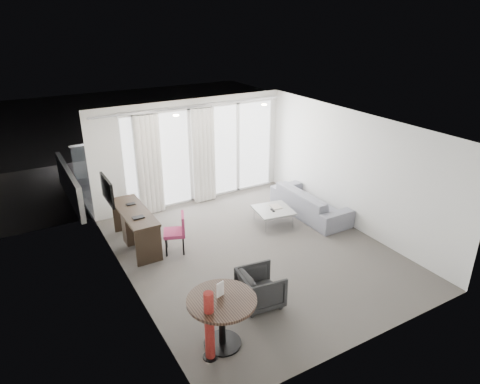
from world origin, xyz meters
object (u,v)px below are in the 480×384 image
desk_chair (174,233)px  rattan_chair_b (235,148)px  tub_armchair (261,288)px  red_lamp (209,326)px  coffee_table (273,216)px  desk (136,228)px  round_table (222,322)px  rattan_chair_a (186,164)px  sofa (310,202)px

desk_chair → rattan_chair_b: bearing=69.7°
desk_chair → tub_armchair: size_ratio=1.20×
red_lamp → desk_chair: bearing=77.3°
coffee_table → red_lamp: bearing=-136.0°
desk → coffee_table: 3.07m
round_table → rattan_chair_a: size_ratio=1.37×
desk → desk_chair: bearing=-46.2°
coffee_table → rattan_chair_b: rattan_chair_b is taller
sofa → coffee_table: bearing=88.5°
red_lamp → coffee_table: 4.30m
desk → rattan_chair_a: (2.53, 3.24, -0.03)m
desk → red_lamp: red_lamp is taller
desk_chair → red_lamp: size_ratio=0.75×
desk → coffee_table: size_ratio=2.12×
tub_armchair → rattan_chair_a: rattan_chair_a is taller
rattan_chair_a → rattan_chair_b: size_ratio=0.80×
red_lamp → rattan_chair_a: bearing=69.1°
coffee_table → rattan_chair_a: bearing=97.1°
desk_chair → round_table: (-0.40, -2.81, -0.01)m
desk_chair → tub_armchair: (0.59, -2.29, -0.10)m
red_lamp → coffee_table: (3.08, 2.98, -0.37)m
desk → desk_chair: size_ratio=2.07×
coffee_table → sofa: sofa is taller
coffee_table → rattan_chair_a: (-0.48, 3.83, 0.19)m
desk_chair → red_lamp: red_lamp is taller
sofa → desk_chair: bearing=89.9°
tub_armchair → rattan_chair_b: rattan_chair_b is taller
tub_armchair → rattan_chair_a: (1.34, 6.14, 0.05)m
tub_armchair → rattan_chair_b: bearing=-19.0°
sofa → desk: bearing=81.2°
desk → sofa: desk is taller
tub_armchair → desk_chair: bearing=21.5°
coffee_table → rattan_chair_b: 4.44m
round_table → tub_armchair: bearing=27.7°
red_lamp → rattan_chair_b: red_lamp is taller
round_table → red_lamp: bearing=-151.5°
desk_chair → coffee_table: desk_chair is taller
tub_armchair → rattan_chair_b: (3.18, 6.52, 0.15)m
desk_chair → rattan_chair_a: size_ratio=1.13×
red_lamp → desk: bearing=88.8°
desk_chair → rattan_chair_a: desk_chair is taller
tub_armchair → sofa: size_ratio=0.32×
round_table → rattan_chair_b: bearing=59.4°
sofa → rattan_chair_a: (-1.51, 3.86, 0.05)m
round_table → rattan_chair_b: size_ratio=1.10×
round_table → rattan_chair_b: (4.17, 7.04, 0.06)m
tub_armchair → rattan_chair_a: bearing=-5.4°
desk → sofa: 4.09m
desk → tub_armchair: (1.19, -2.91, -0.09)m
round_table → rattan_chair_a: 7.06m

